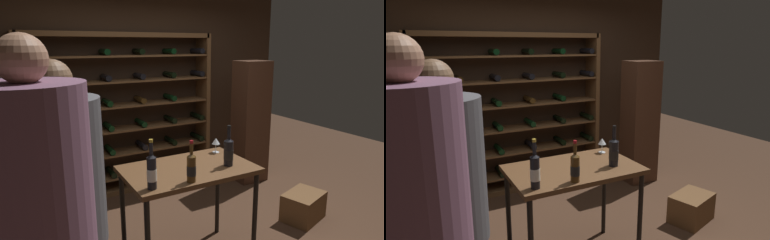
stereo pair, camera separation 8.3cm
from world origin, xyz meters
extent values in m
cube|color=#3D2B1E|center=(0.00, 1.93, 1.43)|extent=(4.52, 0.10, 2.85)
cube|color=brown|center=(-1.56, 1.72, 1.05)|extent=(0.06, 0.32, 2.11)
cube|color=brown|center=(0.87, 1.72, 1.05)|extent=(0.06, 0.32, 2.11)
cube|color=brown|center=(-0.34, 1.72, 2.08)|extent=(2.42, 0.32, 0.06)
cube|color=brown|center=(-0.34, 1.72, 0.03)|extent=(2.42, 0.32, 0.06)
cube|color=brown|center=(-0.34, 1.72, 0.22)|extent=(2.34, 0.32, 0.02)
cylinder|color=#4C3314|center=(-1.01, 1.72, 0.28)|extent=(0.08, 0.30, 0.08)
cylinder|color=black|center=(-0.57, 1.72, 0.28)|extent=(0.08, 0.30, 0.08)
cylinder|color=black|center=(-0.12, 1.72, 0.28)|extent=(0.08, 0.30, 0.08)
cylinder|color=black|center=(0.32, 1.72, 0.28)|extent=(0.08, 0.30, 0.08)
cube|color=brown|center=(-0.34, 1.72, 0.54)|extent=(2.34, 0.32, 0.02)
cylinder|color=black|center=(-1.46, 1.72, 0.60)|extent=(0.08, 0.30, 0.08)
cylinder|color=black|center=(-1.01, 1.72, 0.60)|extent=(0.08, 0.30, 0.08)
cylinder|color=black|center=(-0.57, 1.72, 0.60)|extent=(0.08, 0.30, 0.08)
cylinder|color=black|center=(-0.12, 1.72, 0.60)|extent=(0.08, 0.30, 0.08)
cylinder|color=black|center=(0.32, 1.72, 0.60)|extent=(0.08, 0.30, 0.08)
cylinder|color=black|center=(0.77, 1.72, 0.60)|extent=(0.08, 0.30, 0.08)
cube|color=brown|center=(-0.34, 1.72, 0.86)|extent=(2.34, 0.32, 0.02)
cylinder|color=#4C3314|center=(-1.46, 1.72, 0.92)|extent=(0.08, 0.30, 0.08)
cylinder|color=black|center=(-0.57, 1.72, 0.92)|extent=(0.08, 0.30, 0.08)
cylinder|color=black|center=(-0.12, 1.72, 0.92)|extent=(0.08, 0.30, 0.08)
cylinder|color=black|center=(0.32, 1.72, 0.92)|extent=(0.08, 0.30, 0.08)
cylinder|color=black|center=(0.77, 1.72, 0.92)|extent=(0.08, 0.30, 0.08)
cube|color=brown|center=(-0.34, 1.72, 1.18)|extent=(2.34, 0.32, 0.02)
cylinder|color=black|center=(-1.46, 1.72, 1.23)|extent=(0.08, 0.30, 0.08)
cylinder|color=black|center=(-0.57, 1.72, 1.23)|extent=(0.08, 0.30, 0.08)
cylinder|color=#4C3314|center=(-0.12, 1.72, 1.23)|extent=(0.08, 0.30, 0.08)
cylinder|color=black|center=(0.32, 1.72, 1.23)|extent=(0.08, 0.30, 0.08)
cube|color=brown|center=(-0.34, 1.72, 1.50)|extent=(2.34, 0.32, 0.02)
cylinder|color=black|center=(-1.46, 1.72, 1.55)|extent=(0.08, 0.30, 0.08)
cylinder|color=#4C3314|center=(-1.01, 1.72, 1.55)|extent=(0.08, 0.30, 0.08)
cylinder|color=black|center=(-0.57, 1.72, 1.55)|extent=(0.08, 0.30, 0.08)
cylinder|color=black|center=(-0.12, 1.72, 1.55)|extent=(0.08, 0.30, 0.08)
cylinder|color=black|center=(0.32, 1.72, 1.55)|extent=(0.08, 0.30, 0.08)
cylinder|color=black|center=(0.77, 1.72, 1.55)|extent=(0.08, 0.30, 0.08)
cube|color=brown|center=(-0.34, 1.72, 1.81)|extent=(2.34, 0.32, 0.02)
cylinder|color=black|center=(-1.46, 1.72, 1.87)|extent=(0.08, 0.30, 0.08)
cylinder|color=black|center=(-0.57, 1.72, 1.87)|extent=(0.08, 0.30, 0.08)
cylinder|color=black|center=(-0.12, 1.72, 1.87)|extent=(0.08, 0.30, 0.08)
cylinder|color=black|center=(0.32, 1.72, 1.87)|extent=(0.08, 0.30, 0.08)
cylinder|color=black|center=(0.77, 1.72, 1.87)|extent=(0.08, 0.30, 0.08)
cube|color=brown|center=(-0.38, -0.11, 0.91)|extent=(1.11, 0.70, 0.04)
cylinder|color=black|center=(0.13, -0.41, 0.44)|extent=(0.04, 0.04, 0.89)
cylinder|color=black|center=(-0.89, 0.19, 0.44)|extent=(0.04, 0.04, 0.89)
cylinder|color=black|center=(0.13, 0.19, 0.44)|extent=(0.04, 0.04, 0.89)
cylinder|color=#7A516B|center=(-1.61, -1.08, 1.35)|extent=(0.45, 0.45, 0.95)
sphere|color=#AD7A5B|center=(-1.61, -1.08, 1.91)|extent=(0.19, 0.19, 0.19)
cube|color=olive|center=(-1.39, -1.01, 1.46)|extent=(0.02, 0.05, 0.53)
cylinder|color=#4C4C51|center=(-1.45, -0.54, 1.24)|extent=(0.49, 0.49, 0.87)
sphere|color=brown|center=(-1.45, -0.54, 1.77)|extent=(0.22, 0.22, 0.22)
cube|color=#26193F|center=(-1.65, -0.70, 1.34)|extent=(0.04, 0.04, 0.49)
cylinder|color=#272727|center=(-1.73, 0.34, 0.41)|extent=(0.29, 0.29, 0.83)
cylinder|color=#4C4C51|center=(-1.73, 0.34, 1.28)|extent=(0.45, 0.45, 0.90)
cube|color=brown|center=(1.14, -0.07, 0.16)|extent=(0.56, 0.46, 0.31)
cube|color=#4C2D1E|center=(1.33, 1.16, 0.87)|extent=(0.44, 0.36, 1.74)
cylinder|color=black|center=(-0.05, -0.24, 1.04)|extent=(0.08, 0.08, 0.22)
cone|color=black|center=(-0.05, -0.24, 1.16)|extent=(0.08, 0.08, 0.03)
cylinder|color=black|center=(-0.05, -0.24, 1.22)|extent=(0.03, 0.03, 0.09)
cylinder|color=black|center=(-0.05, -0.24, 1.28)|extent=(0.03, 0.03, 0.02)
cylinder|color=black|center=(-0.05, -0.24, 1.03)|extent=(0.08, 0.08, 0.08)
cylinder|color=#4C3314|center=(-0.51, -0.39, 1.03)|extent=(0.07, 0.07, 0.20)
cone|color=#4C3314|center=(-0.51, -0.39, 1.14)|extent=(0.07, 0.07, 0.03)
cylinder|color=#4C3314|center=(-0.51, -0.39, 1.20)|extent=(0.03, 0.03, 0.08)
cylinder|color=maroon|center=(-0.51, -0.39, 1.25)|extent=(0.03, 0.03, 0.02)
cylinder|color=black|center=(-0.51, -0.39, 1.02)|extent=(0.07, 0.07, 0.08)
cylinder|color=black|center=(-0.82, -0.36, 1.05)|extent=(0.07, 0.07, 0.24)
cone|color=black|center=(-0.82, -0.36, 1.18)|extent=(0.07, 0.07, 0.03)
cylinder|color=black|center=(-0.82, -0.36, 1.24)|extent=(0.03, 0.03, 0.09)
cylinder|color=#B7932D|center=(-0.82, -0.36, 1.29)|extent=(0.03, 0.03, 0.02)
cylinder|color=silver|center=(-0.82, -0.36, 1.04)|extent=(0.07, 0.07, 0.09)
cylinder|color=silver|center=(0.05, 0.11, 0.93)|extent=(0.07, 0.07, 0.00)
cylinder|color=silver|center=(0.05, 0.11, 0.97)|extent=(0.01, 0.01, 0.08)
cone|color=silver|center=(0.05, 0.11, 1.04)|extent=(0.08, 0.08, 0.06)
cylinder|color=#590A14|center=(0.05, 0.11, 1.03)|extent=(0.04, 0.04, 0.02)
camera|label=1|loc=(-1.66, -2.46, 1.96)|focal=30.99mm
camera|label=2|loc=(-1.59, -2.50, 1.96)|focal=30.99mm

